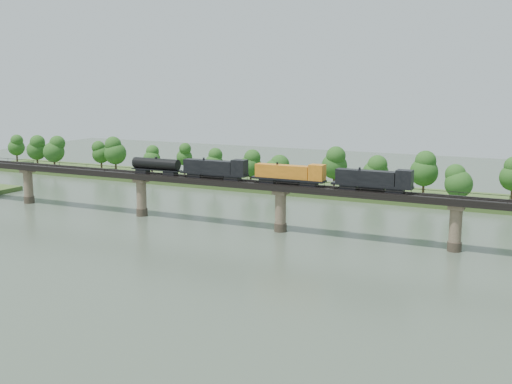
% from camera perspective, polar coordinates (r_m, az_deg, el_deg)
% --- Properties ---
extents(ground, '(400.00, 400.00, 0.00)m').
position_cam_1_polar(ground, '(126.61, -3.36, -6.39)').
color(ground, '#394738').
rests_on(ground, ground).
extents(far_bank, '(300.00, 24.00, 1.60)m').
position_cam_1_polar(far_bank, '(202.87, 8.49, 0.03)').
color(far_bank, '#345020').
rests_on(far_bank, ground).
extents(bridge, '(236.00, 30.00, 11.50)m').
position_cam_1_polar(bridge, '(151.34, 2.20, -1.51)').
color(bridge, '#473A2D').
rests_on(bridge, ground).
extents(bridge_superstructure, '(220.00, 4.90, 0.75)m').
position_cam_1_polar(bridge_superstructure, '(150.20, 2.21, 0.86)').
color(bridge_superstructure, black).
rests_on(bridge_superstructure, bridge).
extents(far_treeline, '(289.06, 17.54, 13.60)m').
position_cam_1_polar(far_treeline, '(200.05, 5.91, 2.28)').
color(far_treeline, '#382619').
rests_on(far_treeline, far_bank).
extents(freight_train, '(73.00, 2.84, 5.02)m').
position_cam_1_polar(freight_train, '(151.75, 0.64, 1.77)').
color(freight_train, black).
rests_on(freight_train, bridge).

